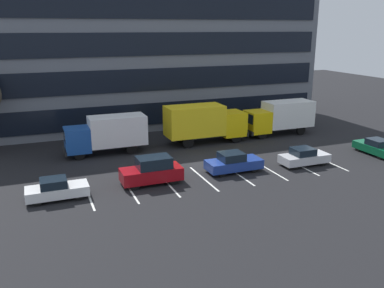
% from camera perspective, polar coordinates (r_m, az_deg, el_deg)
% --- Properties ---
extents(ground_plane, '(120.00, 120.00, 0.00)m').
position_cam_1_polar(ground_plane, '(33.46, 2.00, -2.97)').
color(ground_plane, black).
extents(office_building, '(39.17, 11.34, 14.40)m').
position_cam_1_polar(office_building, '(48.77, -6.52, 11.56)').
color(office_building, slate).
rests_on(office_building, ground_plane).
extents(lot_markings, '(19.74, 5.40, 0.01)m').
position_cam_1_polar(lot_markings, '(31.14, 3.99, -4.47)').
color(lot_markings, silver).
rests_on(lot_markings, ground_plane).
extents(box_truck_yellow, '(7.43, 2.46, 3.44)m').
position_cam_1_polar(box_truck_yellow, '(43.66, 12.15, 3.81)').
color(box_truck_yellow, yellow).
rests_on(box_truck_yellow, ground_plane).
extents(box_truck_blue, '(7.17, 2.37, 3.32)m').
position_cam_1_polar(box_truck_blue, '(36.84, -11.69, 1.51)').
color(box_truck_blue, '#194799').
rests_on(box_truck_blue, ground_plane).
extents(box_truck_yellow_all, '(7.98, 2.64, 3.70)m').
position_cam_1_polar(box_truck_yellow_all, '(39.47, 1.71, 3.11)').
color(box_truck_yellow_all, yellow).
rests_on(box_truck_yellow_all, ground_plane).
extents(suv_maroon, '(4.35, 1.85, 1.97)m').
position_cam_1_polar(suv_maroon, '(29.51, -5.58, -3.72)').
color(suv_maroon, maroon).
rests_on(suv_maroon, ground_plane).
extents(sedan_white, '(3.96, 1.66, 1.42)m').
position_cam_1_polar(sedan_white, '(28.27, -18.32, -6.00)').
color(sedan_white, white).
rests_on(sedan_white, ground_plane).
extents(sedan_forest, '(1.65, 3.95, 1.41)m').
position_cam_1_polar(sedan_forest, '(39.57, 24.19, -0.39)').
color(sedan_forest, '#0C5933').
rests_on(sedan_forest, ground_plane).
extents(sedan_silver, '(4.05, 1.70, 1.45)m').
position_cam_1_polar(sedan_silver, '(34.55, 15.31, -1.74)').
color(sedan_silver, silver).
rests_on(sedan_silver, ground_plane).
extents(sedan_navy, '(4.34, 1.82, 1.56)m').
position_cam_1_polar(sedan_navy, '(31.95, 5.76, -2.58)').
color(sedan_navy, navy).
rests_on(sedan_navy, ground_plane).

